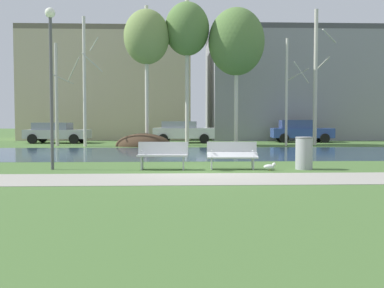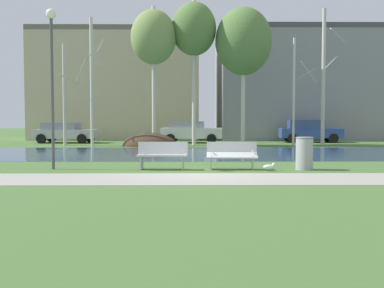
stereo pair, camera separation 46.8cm
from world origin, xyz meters
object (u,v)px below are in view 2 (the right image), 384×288
(streetlamp, at_px, (52,62))
(parked_van_nearest_silver, at_px, (65,132))
(trash_bin, at_px, (304,153))
(seagull, at_px, (269,167))
(parked_hatch_third_blue, at_px, (309,131))
(bench_left, at_px, (162,155))
(bench_right, at_px, (232,155))
(parked_sedan_second_white, at_px, (191,131))

(streetlamp, xyz_separation_m, parked_van_nearest_silver, (-4.05, 16.77, -2.67))
(trash_bin, bearing_deg, seagull, -163.86)
(parked_van_nearest_silver, bearing_deg, parked_hatch_third_blue, 2.19)
(bench_left, height_order, parked_van_nearest_silver, parked_van_nearest_silver)
(bench_right, relative_size, parked_sedan_second_white, 0.38)
(trash_bin, distance_m, parked_hatch_third_blue, 18.31)
(seagull, relative_size, parked_van_nearest_silver, 0.10)
(bench_left, relative_size, parked_sedan_second_white, 0.38)
(bench_left, bearing_deg, parked_van_nearest_silver, 114.07)
(bench_right, bearing_deg, parked_hatch_third_blue, 68.00)
(streetlamp, relative_size, parked_hatch_third_blue, 1.18)
(trash_bin, distance_m, parked_van_nearest_silver, 20.84)
(bench_right, height_order, parked_sedan_second_white, parked_sedan_second_white)
(streetlamp, bearing_deg, trash_bin, -1.82)
(bench_left, xyz_separation_m, streetlamp, (-3.49, 0.11, 2.94))
(seagull, bearing_deg, parked_sedan_second_white, 97.53)
(parked_hatch_third_blue, bearing_deg, seagull, -108.33)
(parked_hatch_third_blue, bearing_deg, trash_bin, -105.21)
(trash_bin, relative_size, parked_hatch_third_blue, 0.24)
(parked_van_nearest_silver, bearing_deg, parked_sedan_second_white, 0.14)
(bench_left, height_order, bench_right, same)
(seagull, height_order, parked_sedan_second_white, parked_sedan_second_white)
(trash_bin, bearing_deg, parked_sedan_second_white, 101.47)
(seagull, height_order, streetlamp, streetlamp)
(streetlamp, distance_m, parked_sedan_second_white, 17.58)
(bench_left, relative_size, seagull, 3.94)
(seagull, bearing_deg, parked_van_nearest_silver, 122.04)
(seagull, xyz_separation_m, parked_hatch_third_blue, (5.97, 18.00, 0.68))
(seagull, relative_size, streetlamp, 0.08)
(trash_bin, bearing_deg, streetlamp, 178.18)
(bench_right, xyz_separation_m, parked_sedan_second_white, (-1.18, 16.90, 0.31))
(bench_right, xyz_separation_m, streetlamp, (-5.70, 0.11, 2.94))
(streetlamp, bearing_deg, parked_hatch_third_blue, 53.72)
(bench_left, xyz_separation_m, bench_right, (2.21, 0.00, 0.00))
(trash_bin, bearing_deg, parked_van_nearest_silver, 125.25)
(bench_left, relative_size, trash_bin, 1.57)
(trash_bin, height_order, parked_sedan_second_white, parked_sedan_second_white)
(parked_sedan_second_white, height_order, parked_hatch_third_blue, parked_hatch_third_blue)
(trash_bin, distance_m, seagull, 1.28)
(bench_right, height_order, streetlamp, streetlamp)
(parked_hatch_third_blue, bearing_deg, bench_left, -117.93)
(parked_van_nearest_silver, bearing_deg, streetlamp, -76.43)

